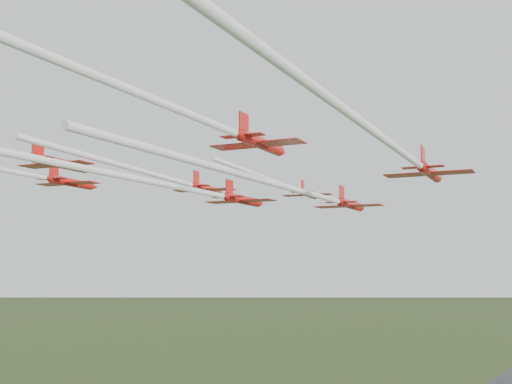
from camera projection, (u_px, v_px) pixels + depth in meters
The scene contains 6 objects.
jet_lead at pixel (291, 188), 96.45m from camera, with size 11.88×42.77×2.39m.
jet_row2_left at pixel (177, 181), 90.97m from camera, with size 15.05×49.95×2.92m.
jet_row2_right at pixel (310, 194), 78.31m from camera, with size 11.77×65.62×2.94m.
jet_row3_mid at pixel (188, 189), 69.31m from camera, with size 10.03×55.09×2.67m.
jet_row3_right at pixel (393, 146), 55.71m from camera, with size 13.01×69.08×2.90m.
jet_row4_right at pixel (172, 107), 48.40m from camera, with size 12.06×63.56×2.80m.
Camera 1 is at (45.46, -77.89, 48.68)m, focal length 45.00 mm.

